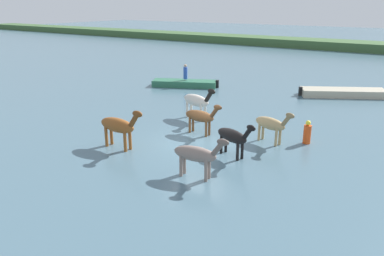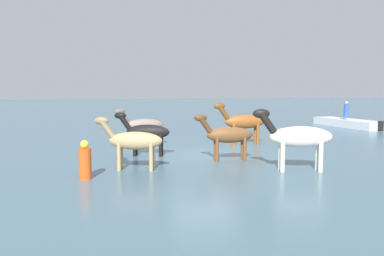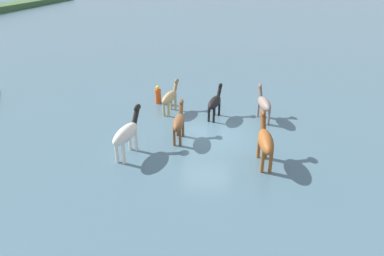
% 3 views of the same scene
% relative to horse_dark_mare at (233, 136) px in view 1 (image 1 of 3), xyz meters
% --- Properties ---
extents(ground_plane, '(203.57, 203.57, 0.00)m').
position_rel_horse_dark_mare_xyz_m(ground_plane, '(-2.24, 0.42, -0.94)').
color(ground_plane, '#476675').
extents(distant_shoreline, '(183.21, 6.00, 2.40)m').
position_rel_horse_dark_mare_xyz_m(distant_shoreline, '(-2.24, 44.90, -0.94)').
color(distant_shoreline, '#3D5D33').
rests_on(distant_shoreline, ground_plane).
extents(horse_dark_mare, '(2.18, 1.01, 1.71)m').
position_rel_horse_dark_mare_xyz_m(horse_dark_mare, '(0.00, 0.00, 0.00)').
color(horse_dark_mare, black).
rests_on(horse_dark_mare, ground_plane).
extents(horse_chestnut_trailing, '(2.21, 0.60, 1.72)m').
position_rel_horse_dark_mare_xyz_m(horse_chestnut_trailing, '(-2.79, 1.74, 0.01)').
color(horse_chestnut_trailing, brown).
rests_on(horse_chestnut_trailing, ground_plane).
extents(horse_gray_outer, '(2.54, 0.59, 1.99)m').
position_rel_horse_dark_mare_xyz_m(horse_gray_outer, '(-4.81, -2.03, 0.15)').
color(horse_gray_outer, brown).
rests_on(horse_gray_outer, ground_plane).
extents(horse_pinto_flank, '(2.56, 1.06, 1.98)m').
position_rel_horse_dark_mare_xyz_m(horse_pinto_flank, '(-4.42, 3.86, 0.15)').
color(horse_pinto_flank, silver).
rests_on(horse_pinto_flank, ground_plane).
extents(horse_dun_straggler, '(2.27, 0.76, 1.75)m').
position_rel_horse_dark_mare_xyz_m(horse_dun_straggler, '(-0.13, -2.65, 0.03)').
color(horse_dun_straggler, gray).
rests_on(horse_dun_straggler, ground_plane).
extents(horse_lead, '(2.21, 0.99, 1.72)m').
position_rel_horse_dark_mare_xyz_m(horse_lead, '(0.68, 2.54, 0.01)').
color(horse_lead, tan).
rests_on(horse_lead, ground_plane).
extents(boat_dinghy_port, '(5.21, 3.44, 0.75)m').
position_rel_horse_dark_mare_xyz_m(boat_dinghy_port, '(-10.22, 10.86, -0.76)').
color(boat_dinghy_port, '#2D6B4C').
rests_on(boat_dinghy_port, ground_plane).
extents(boat_tender_starboard, '(5.95, 4.34, 0.78)m').
position_rel_horse_dark_mare_xyz_m(boat_tender_starboard, '(1.16, 14.52, -0.75)').
color(boat_tender_starboard, '#B7AD93').
rests_on(boat_tender_starboard, ground_plane).
extents(person_boatman_standing, '(0.32, 0.32, 1.19)m').
position_rel_horse_dark_mare_xyz_m(person_boatman_standing, '(-10.20, 10.92, 0.21)').
color(person_boatman_standing, '#2D51B2').
rests_on(person_boatman_standing, boat_dinghy_port).
extents(buoy_channel_marker, '(0.36, 0.36, 1.14)m').
position_rel_horse_dark_mare_xyz_m(buoy_channel_marker, '(2.14, 3.46, -0.43)').
color(buoy_channel_marker, '#E54C19').
rests_on(buoy_channel_marker, ground_plane).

